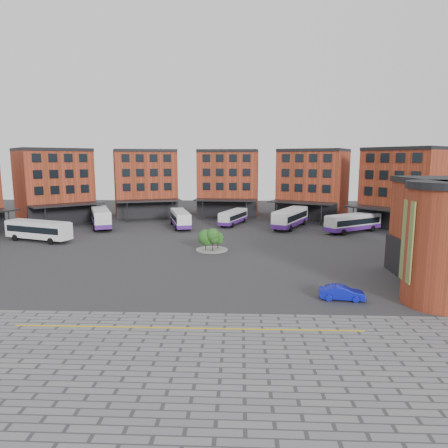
{
  "coord_description": "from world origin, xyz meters",
  "views": [
    {
      "loc": [
        5.86,
        -41.84,
        12.38
      ],
      "look_at": [
        3.77,
        9.95,
        4.0
      ],
      "focal_mm": 32.0,
      "sensor_mm": 36.0,
      "label": 1
    }
  ],
  "objects_px": {
    "tree_island": "(211,238)",
    "bus_f": "(353,222)",
    "bus_b": "(101,217)",
    "bus_a": "(38,229)",
    "bus_d": "(233,217)",
    "blue_car": "(342,293)",
    "bus_c": "(180,218)",
    "bus_e": "(290,218)"
  },
  "relations": [
    {
      "from": "bus_e",
      "to": "bus_b",
      "type": "bearing_deg",
      "value": -152.59
    },
    {
      "from": "bus_b",
      "to": "bus_f",
      "type": "relative_size",
      "value": 1.15
    },
    {
      "from": "bus_a",
      "to": "bus_d",
      "type": "xyz_separation_m",
      "value": [
        29.54,
        16.96,
        -0.36
      ]
    },
    {
      "from": "tree_island",
      "to": "bus_a",
      "type": "bearing_deg",
      "value": 168.46
    },
    {
      "from": "tree_island",
      "to": "bus_e",
      "type": "xyz_separation_m",
      "value": [
        13.22,
        19.33,
        0.17
      ]
    },
    {
      "from": "bus_d",
      "to": "bus_e",
      "type": "height_order",
      "value": "bus_e"
    },
    {
      "from": "bus_d",
      "to": "bus_e",
      "type": "relative_size",
      "value": 0.81
    },
    {
      "from": "tree_island",
      "to": "bus_c",
      "type": "xyz_separation_m",
      "value": [
        -7.02,
        18.89,
        -0.05
      ]
    },
    {
      "from": "tree_island",
      "to": "bus_f",
      "type": "distance_m",
      "value": 27.85
    },
    {
      "from": "bus_b",
      "to": "bus_f",
      "type": "height_order",
      "value": "bus_b"
    },
    {
      "from": "bus_c",
      "to": "bus_d",
      "type": "height_order",
      "value": "bus_c"
    },
    {
      "from": "tree_island",
      "to": "bus_d",
      "type": "height_order",
      "value": "tree_island"
    },
    {
      "from": "bus_b",
      "to": "bus_f",
      "type": "bearing_deg",
      "value": -27.07
    },
    {
      "from": "bus_a",
      "to": "bus_f",
      "type": "distance_m",
      "value": 51.17
    },
    {
      "from": "bus_a",
      "to": "bus_b",
      "type": "height_order",
      "value": "bus_b"
    },
    {
      "from": "bus_d",
      "to": "bus_f",
      "type": "relative_size",
      "value": 0.92
    },
    {
      "from": "bus_e",
      "to": "tree_island",
      "type": "bearing_deg",
      "value": -98.71
    },
    {
      "from": "bus_d",
      "to": "blue_car",
      "type": "bearing_deg",
      "value": -55.52
    },
    {
      "from": "bus_d",
      "to": "bus_a",
      "type": "bearing_deg",
      "value": -129.8
    },
    {
      "from": "tree_island",
      "to": "bus_f",
      "type": "xyz_separation_m",
      "value": [
        23.41,
        15.09,
        -0.01
      ]
    },
    {
      "from": "bus_b",
      "to": "tree_island",
      "type": "bearing_deg",
      "value": -63.21
    },
    {
      "from": "bus_d",
      "to": "bus_b",
      "type": "bearing_deg",
      "value": -149.9
    },
    {
      "from": "bus_b",
      "to": "bus_e",
      "type": "xyz_separation_m",
      "value": [
        34.85,
        1.08,
        0.01
      ]
    },
    {
      "from": "tree_island",
      "to": "bus_f",
      "type": "bearing_deg",
      "value": 32.81
    },
    {
      "from": "tree_island",
      "to": "bus_c",
      "type": "height_order",
      "value": "tree_island"
    },
    {
      "from": "bus_a",
      "to": "blue_car",
      "type": "relative_size",
      "value": 2.85
    },
    {
      "from": "tree_island",
      "to": "bus_e",
      "type": "height_order",
      "value": "bus_e"
    },
    {
      "from": "bus_c",
      "to": "bus_a",
      "type": "bearing_deg",
      "value": -161.8
    },
    {
      "from": "bus_a",
      "to": "bus_c",
      "type": "bearing_deg",
      "value": -36.36
    },
    {
      "from": "bus_b",
      "to": "bus_c",
      "type": "height_order",
      "value": "bus_b"
    },
    {
      "from": "bus_c",
      "to": "bus_d",
      "type": "xyz_separation_m",
      "value": [
        9.72,
        3.55,
        -0.17
      ]
    },
    {
      "from": "tree_island",
      "to": "bus_d",
      "type": "relative_size",
      "value": 0.44
    },
    {
      "from": "bus_a",
      "to": "bus_e",
      "type": "bearing_deg",
      "value": -51.36
    },
    {
      "from": "tree_island",
      "to": "bus_a",
      "type": "height_order",
      "value": "tree_island"
    },
    {
      "from": "bus_f",
      "to": "tree_island",
      "type": "bearing_deg",
      "value": -89.85
    },
    {
      "from": "tree_island",
      "to": "bus_e",
      "type": "relative_size",
      "value": 0.35
    },
    {
      "from": "bus_a",
      "to": "bus_d",
      "type": "relative_size",
      "value": 1.13
    },
    {
      "from": "bus_c",
      "to": "blue_car",
      "type": "height_order",
      "value": "bus_c"
    },
    {
      "from": "tree_island",
      "to": "bus_f",
      "type": "height_order",
      "value": "tree_island"
    },
    {
      "from": "bus_e",
      "to": "blue_car",
      "type": "xyz_separation_m",
      "value": [
        -0.12,
        -38.19,
        -1.24
      ]
    },
    {
      "from": "bus_a",
      "to": "bus_d",
      "type": "height_order",
      "value": "bus_a"
    },
    {
      "from": "tree_island",
      "to": "blue_car",
      "type": "distance_m",
      "value": 22.98
    }
  ]
}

